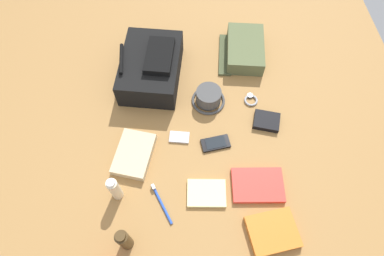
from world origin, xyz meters
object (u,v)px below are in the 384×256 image
lotion_bottle (115,189)px  toiletry_pouch (244,49)px  bucket_hat (209,97)px  paperback_novel (272,232)px  travel_guidebook (258,185)px  wallet (267,121)px  folded_towel (134,154)px  toothbrush (160,201)px  wristwatch (251,100)px  cologne_bottle (124,240)px  backpack (151,67)px  notepad (207,193)px  cell_phone (216,143)px  media_player (179,137)px

lotion_bottle → toiletry_pouch: bearing=-42.0°
bucket_hat → paperback_novel: (-0.60, -0.17, -0.02)m
travel_guidebook → wallet: wallet is taller
travel_guidebook → folded_towel: (0.17, 0.49, 0.01)m
bucket_hat → toothbrush: bearing=152.4°
wallet → wristwatch: bearing=38.7°
cologne_bottle → toothbrush: size_ratio=0.90×
backpack → notepad: size_ratio=2.66×
bucket_hat → paperback_novel: bucket_hat is taller
folded_towel → notepad: bearing=-123.4°
lotion_bottle → cell_phone: bearing=-65.2°
cell_phone → wristwatch: bearing=-42.1°
bucket_hat → cell_phone: bearing=-177.9°
media_player → toothbrush: 0.29m
media_player → bucket_hat: bearing=-39.1°
cologne_bottle → notepad: (0.16, -0.31, -0.06)m
cell_phone → wallet: size_ratio=1.15×
wristwatch → wallet: 0.13m
bucket_hat → cell_phone: 0.22m
wristwatch → toothbrush: size_ratio=0.43×
paperback_novel → notepad: 0.28m
paperback_novel → cell_phone: (0.38, 0.17, -0.01)m
travel_guidebook → notepad: bearing=94.3°
cell_phone → notepad: size_ratio=0.84×
toiletry_pouch → lotion_bottle: (-0.67, 0.60, 0.03)m
cologne_bottle → wristwatch: size_ratio=2.07×
wallet → toiletry_pouch: bearing=22.4°
lotion_bottle → wristwatch: lotion_bottle is taller
media_player → paperback_novel: bearing=-143.1°
folded_towel → bucket_hat: bearing=-53.8°
media_player → toothbrush: (-0.27, 0.09, 0.00)m
lotion_bottle → notepad: 0.35m
bucket_hat → paperback_novel: size_ratio=0.78×
cell_phone → media_player: size_ratio=1.38×
travel_guidebook → notepad: travel_guidebook is taller
backpack → notepad: 0.63m
toiletry_pouch → toothbrush: toiletry_pouch is taller
cologne_bottle → folded_towel: (0.35, -0.03, -0.05)m
cologne_bottle → wallet: 0.76m
toothbrush → folded_towel: (0.20, 0.10, 0.01)m
backpack → cell_phone: size_ratio=3.15×
media_player → toothbrush: size_ratio=0.56×
cologne_bottle → wallet: (0.46, -0.60, -0.06)m
toiletry_pouch → wristwatch: (-0.27, 0.01, -0.03)m
toiletry_pouch → paperback_novel: toiletry_pouch is taller
wallet → folded_towel: bearing=117.8°
cologne_bottle → lotion_bottle: 0.19m
toiletry_pouch → lotion_bottle: bearing=138.0°
lotion_bottle → notepad: size_ratio=0.98×
backpack → bucket_hat: bearing=-123.3°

